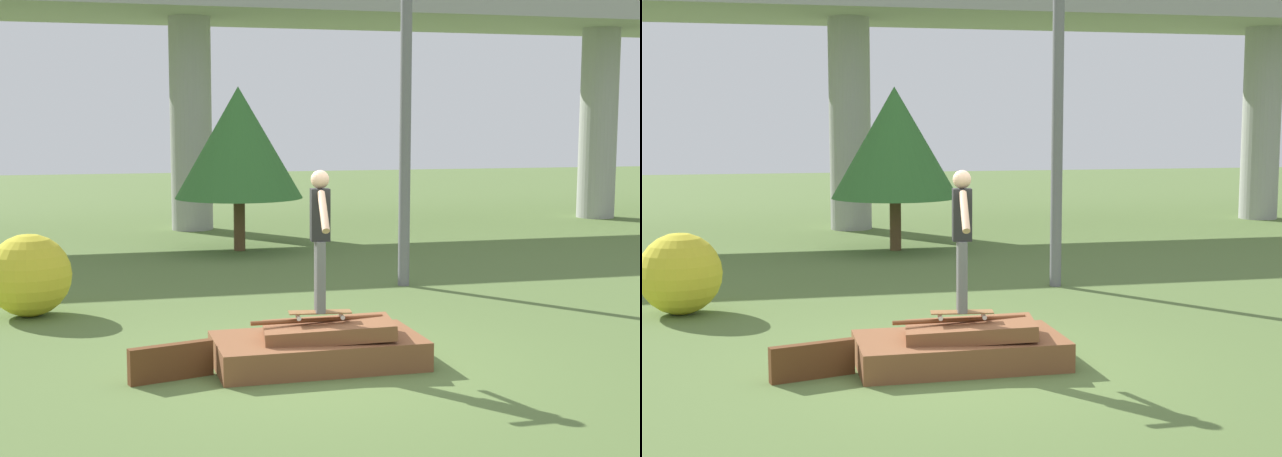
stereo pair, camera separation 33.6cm
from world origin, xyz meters
The scene contains 9 objects.
ground_plane centered at (0.00, 0.00, 0.00)m, with size 80.00×80.00×0.00m, color #567038.
scrap_pile centered at (0.02, -0.01, 0.22)m, with size 2.46×1.31×0.58m.
scrap_plank_loose centered at (-1.75, -0.19, 0.20)m, with size 0.98×0.37×0.41m.
skateboard centered at (0.01, -0.06, 0.65)m, with size 0.76×0.30×0.09m.
skater centered at (0.01, -0.06, 1.63)m, with size 0.24×1.16×1.67m.
highway_overpass centered at (0.00, 13.78, 5.46)m, with size 44.00×4.67×6.20m.
utility_pole centered at (2.73, 4.64, 3.17)m, with size 1.30×0.20×6.09m.
tree_behind_left centered at (0.60, 9.59, 2.41)m, with size 2.85×2.85×3.65m.
bush_yellow_flowering centered at (-3.51, 3.65, 0.62)m, with size 1.24×1.24×1.24m.
Camera 2 is at (-2.20, -10.14, 2.91)m, focal length 50.00 mm.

